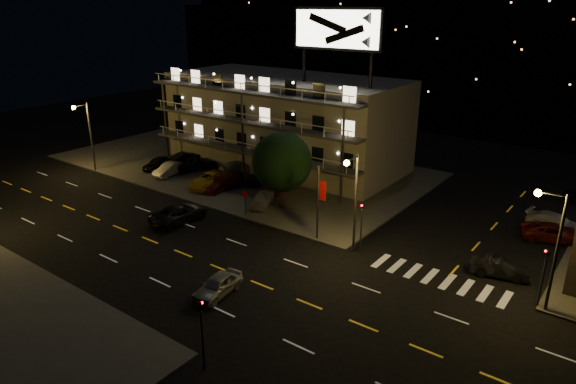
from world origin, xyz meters
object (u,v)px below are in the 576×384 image
Objects in this scene: side_car_0 at (500,268)px; road_car_west at (179,214)px; lot_car_2 at (210,180)px; lot_car_4 at (262,199)px; road_car_east at (218,285)px; lot_car_7 at (239,167)px; tree at (282,163)px.

side_car_0 is 0.75× the size of road_car_west.
road_car_west is at bearing -71.08° from lot_car_2.
lot_car_4 reaches higher than side_car_0.
road_car_east is 0.75× the size of road_car_west.
lot_car_7 reaches higher than side_car_0.
side_car_0 is at bearing -168.30° from lot_car_7.
lot_car_7 is at bearing 124.65° from lot_car_4.
lot_car_4 is 22.09m from side_car_0.
lot_car_2 is at bearing -60.71° from road_car_west.
lot_car_4 is 0.95× the size of side_car_0.
lot_car_4 is 10.59m from lot_car_7.
lot_car_7 is at bearing 122.74° from road_car_east.
road_car_west reaches higher than side_car_0.
lot_car_4 is at bearing 75.44° from side_car_0.
lot_car_2 is at bearing 73.59° from side_car_0.
lot_car_2 is 5.40m from lot_car_7.
lot_car_4 is 7.96m from road_car_west.
road_car_east is (16.11, -20.20, -0.15)m from lot_car_7.
lot_car_2 is at bearing 179.79° from tree.
tree is 4.16m from lot_car_4.
tree is at bearing -122.01° from road_car_west.
lot_car_2 is 1.32× the size of road_car_east.
tree is 1.36× the size of lot_car_2.
tree is at bearing 105.95° from road_car_east.
tree reaches higher than side_car_0.
side_car_0 is (30.57, -6.36, -0.17)m from lot_car_7.
tree reaches higher than lot_car_4.
lot_car_4 reaches higher than road_car_east.
tree reaches higher than road_car_east.
road_car_west is (4.08, -8.01, -0.14)m from lot_car_2.
lot_car_4 is (7.82, -0.98, -0.09)m from lot_car_2.
side_car_0 is (29.91, -1.01, -0.23)m from lot_car_2.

